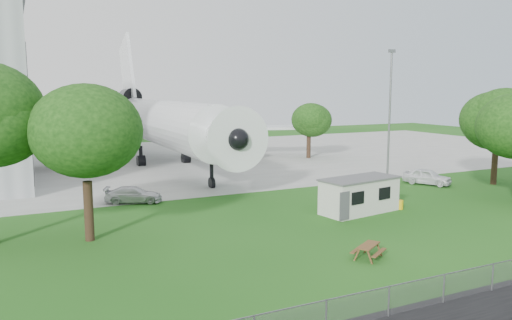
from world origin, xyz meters
name	(u,v)px	position (x,y,z in m)	size (l,w,h in m)	color
ground	(349,238)	(0.00, 0.00, 0.00)	(160.00, 160.00, 0.00)	#306D21
concrete_apron	(173,160)	(0.00, 38.00, 0.01)	(120.00, 46.00, 0.03)	#B7B7B2
airliner	(161,121)	(-2.00, 35.86, 5.27)	(46.36, 47.73, 17.69)	white
site_cabin	(360,195)	(4.64, 5.04, 1.31)	(6.92, 3.65, 2.62)	silver
picnic_west	(368,258)	(-1.27, -3.50, 0.00)	(1.80, 1.50, 0.76)	brown
fence	(476,295)	(0.00, -9.50, 0.00)	(58.00, 0.04, 1.30)	gray
lamp_mast	(389,129)	(8.20, 6.20, 6.00)	(0.16, 0.16, 12.00)	slate
tree_west_small	(85,138)	(-14.45, 6.45, 6.27)	(6.67, 6.67, 9.62)	#382619
tree_east_back	(497,122)	(23.15, 8.35, 5.99)	(7.51, 7.51, 9.76)	#382619
tree_far_apron	(309,118)	(16.79, 31.88, 5.31)	(5.52, 5.52, 8.09)	#382619
car_ne_hatch	(427,177)	(17.25, 11.02, 0.76)	(1.79, 4.45, 1.52)	white
car_apron_van	(134,195)	(-9.87, 15.47, 0.66)	(1.84, 4.52, 1.31)	silver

